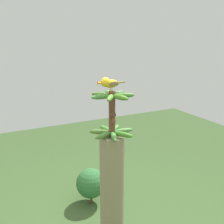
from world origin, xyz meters
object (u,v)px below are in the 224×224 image
Objects in this scene: banana_tree at (112,208)px; banana_bunch at (112,114)px; tropical_shrub at (91,183)px; perched_bird at (109,83)px.

banana_bunch reaches higher than banana_tree.
tropical_shrub is (-0.20, -0.95, -0.35)m from banana_tree.
perched_bird is at bearing -35.56° from banana_bunch.
perched_bird is at bearing -31.25° from banana_tree.
banana_tree is at bearing 148.75° from perched_bird.
banana_tree is 2.79× the size of tropical_shrub.
banana_tree is 0.77m from banana_bunch.
perched_bird reaches higher than tropical_shrub.
tropical_shrub is at bearing -101.90° from banana_tree.
banana_tree reaches higher than tropical_shrub.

